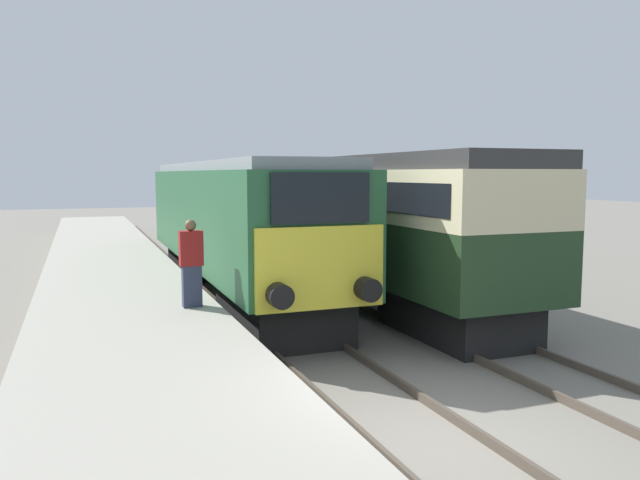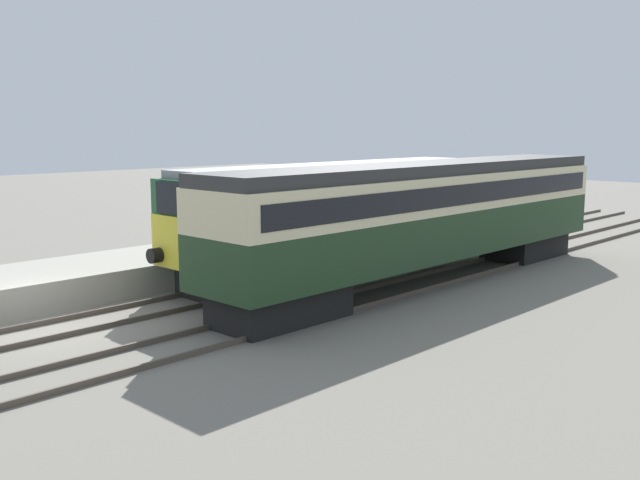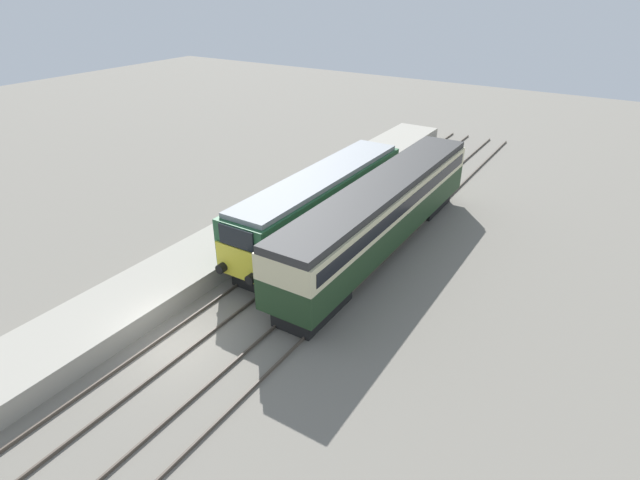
# 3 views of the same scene
# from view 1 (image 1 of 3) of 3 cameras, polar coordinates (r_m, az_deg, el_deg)

# --- Properties ---
(ground_plane) EXTENTS (120.00, 120.00, 0.00)m
(ground_plane) POSITION_cam_1_polar(r_m,az_deg,el_deg) (8.45, 10.27, -18.30)
(ground_plane) COLOR slate
(platform_left) EXTENTS (3.50, 50.00, 0.90)m
(platform_left) POSITION_cam_1_polar(r_m,az_deg,el_deg) (14.88, -17.85, -5.94)
(platform_left) COLOR #9E998C
(platform_left) RESTS_ON ground_plane
(rails_near_track) EXTENTS (1.51, 60.00, 0.14)m
(rails_near_track) POSITION_cam_1_polar(r_m,az_deg,el_deg) (12.70, -1.71, -9.47)
(rails_near_track) COLOR #4C4238
(rails_near_track) RESTS_ON ground_plane
(rails_far_track) EXTENTS (1.50, 60.00, 0.14)m
(rails_far_track) POSITION_cam_1_polar(r_m,az_deg,el_deg) (14.16, 11.50, -7.95)
(rails_far_track) COLOR #4C4238
(rails_far_track) RESTS_ON ground_plane
(locomotive) EXTENTS (2.70, 14.14, 3.79)m
(locomotive) POSITION_cam_1_polar(r_m,az_deg,el_deg) (17.85, -7.93, 1.67)
(locomotive) COLOR black
(locomotive) RESTS_ON ground_plane
(passenger_carriage) EXTENTS (2.75, 17.51, 3.92)m
(passenger_carriage) POSITION_cam_1_polar(r_m,az_deg,el_deg) (19.34, 1.59, 2.82)
(passenger_carriage) COLOR black
(passenger_carriage) RESTS_ON ground_plane
(person_on_platform) EXTENTS (0.44, 0.26, 1.70)m
(person_on_platform) POSITION_cam_1_polar(r_m,az_deg,el_deg) (12.29, -11.68, -2.13)
(person_on_platform) COLOR #2D334C
(person_on_platform) RESTS_ON platform_left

